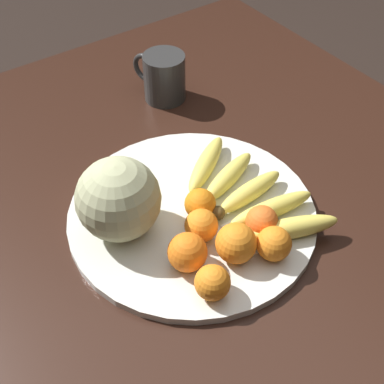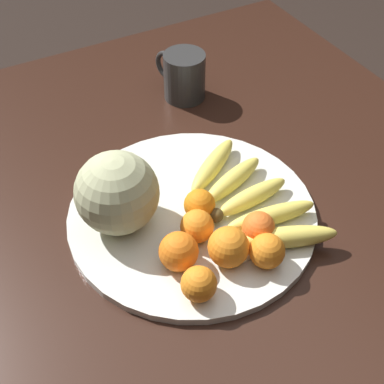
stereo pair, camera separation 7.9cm
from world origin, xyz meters
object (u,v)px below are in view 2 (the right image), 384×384
Objects in this scene: orange_back_right at (199,284)px; orange_mid_center at (200,205)px; fruit_bowl at (192,214)px; ceramic_mug at (183,76)px; orange_front_right at (179,251)px; kitchen_table at (196,233)px; melon at (117,193)px; orange_front_left at (229,247)px; orange_back_left at (267,251)px; orange_top_small at (197,226)px; banana_bunch at (251,199)px; orange_side_extra at (258,228)px; produce_tag at (236,243)px.

orange_mid_center is at bearing -29.41° from orange_back_right.
ceramic_mug is at bearing -25.56° from fruit_bowl.
orange_front_right is 0.50× the size of ceramic_mug.
kitchen_table is 0.26m from orange_back_right.
melon is at bearing 67.49° from orange_mid_center.
orange_front_left is 0.06m from orange_back_left.
orange_top_small reaches higher than orange_mid_center.
fruit_bowl is at bearing 154.44° from ceramic_mug.
ceramic_mug is at bearing -43.16° from melon.
banana_bunch reaches higher than fruit_bowl.
orange_back_left is 1.02× the size of orange_top_small.
orange_top_small is at bearing 60.32° from orange_side_extra.
orange_front_left is at bearing 131.38° from produce_tag.
melon is at bearing 86.79° from kitchen_table.
orange_top_small is 0.07m from produce_tag.
produce_tag is at bearing -164.72° from orange_mid_center.
orange_top_small is at bearing 17.28° from orange_front_left.
orange_top_small reaches higher than banana_bunch.
banana_bunch is 5.71× the size of orange_back_right.
orange_mid_center is 0.42× the size of ceramic_mug.
banana_bunch reaches higher than kitchen_table.
orange_top_small is 0.45m from ceramic_mug.
melon reaches higher than orange_front_left.
fruit_bowl is 7.99× the size of orange_mid_center.
orange_back_right is (-0.07, 0.00, -0.00)m from orange_front_right.
melon is 2.56× the size of orange_side_extra.
orange_mid_center and orange_back_right have the same top height.
orange_mid_center is at bearing 19.18° from produce_tag.
kitchen_table is 0.23m from melon.
orange_front_right is at bearing -168.53° from banana_bunch.
orange_front_left is at bearing -143.31° from melon.
orange_back_right is 0.98× the size of orange_top_small.
melon is at bearing 136.84° from ceramic_mug.
orange_mid_center is at bearing -3.91° from orange_front_left.
fruit_bowl reaches higher than kitchen_table.
ceramic_mug is at bearing -12.02° from orange_side_extra.
orange_front_left reaches higher than orange_back_left.
kitchen_table is at bearing -27.65° from orange_top_small.
orange_mid_center is 0.05m from orange_top_small.
orange_back_right and orange_top_small have the same top height.
orange_back_right is (-0.16, 0.08, 0.04)m from fruit_bowl.
orange_front_left reaches higher than banana_bunch.
fruit_bowl is at bearing 18.18° from orange_back_left.
orange_top_small is at bearing -176.99° from banana_bunch.
orange_top_small is (0.10, -0.05, 0.00)m from orange_back_right.
orange_back_left is (-0.16, -0.05, 0.04)m from fruit_bowl.
ceramic_mug is at bearing -12.89° from produce_tag.
orange_back_left reaches higher than produce_tag.
produce_tag is at bearing 20.67° from orange_back_left.
fruit_bowl is 5.25× the size of produce_tag.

